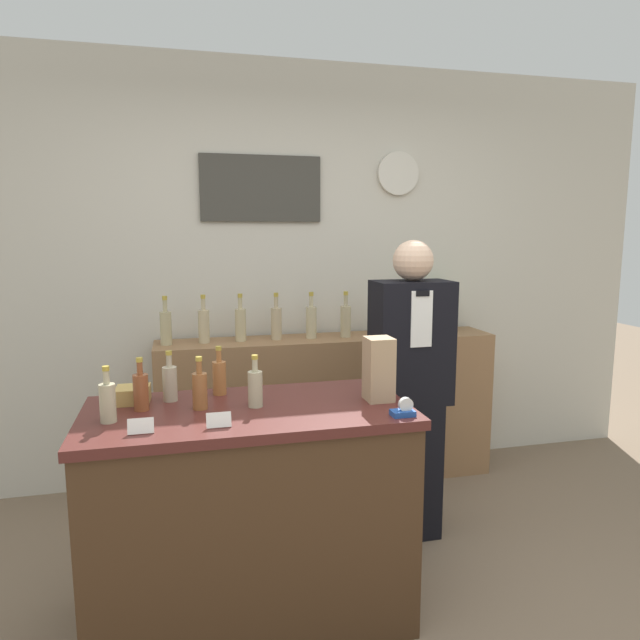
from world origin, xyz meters
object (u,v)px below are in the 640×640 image
object	(u,v)px
paper_bag	(379,369)
potted_plant	(439,305)
shopkeeper	(410,392)
tape_dispenser	(404,410)

from	to	relation	value
paper_bag	potted_plant	bearing A→B (deg)	55.38
shopkeeper	potted_plant	distance (m)	1.01
potted_plant	paper_bag	distance (m)	1.57
tape_dispenser	shopkeeper	bearing A→B (deg)	65.22
paper_bag	tape_dispenser	bearing A→B (deg)	-83.78
shopkeeper	paper_bag	world-z (taller)	shopkeeper
paper_bag	tape_dispenser	size ratio (longest dim) A/B	2.99
tape_dispenser	paper_bag	bearing A→B (deg)	96.22
shopkeeper	tape_dispenser	world-z (taller)	shopkeeper
shopkeeper	tape_dispenser	xyz separation A→B (m)	(-0.34, -0.73, 0.15)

